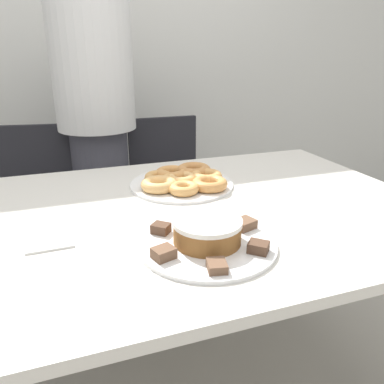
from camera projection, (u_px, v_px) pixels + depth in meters
The scene contains 23 objects.
wall_back at pixel (105, 40), 2.43m from camera, with size 8.00×0.05×2.60m.
table at pixel (183, 231), 1.21m from camera, with size 1.60×1.06×0.76m.
person_standing at pixel (97, 118), 1.92m from camera, with size 0.39×0.39×1.73m.
office_chair_left at pixel (36, 220), 1.92m from camera, with size 0.51×0.51×0.88m.
office_chair_right at pixel (171, 203), 2.14m from camera, with size 0.44×0.44×0.88m.
plate_cake at pixel (207, 244), 0.95m from camera, with size 0.35×0.35×0.01m.
plate_donuts at pixel (182, 184), 1.38m from camera, with size 0.38×0.38×0.01m.
frosted_cake at pixel (207, 231), 0.94m from camera, with size 0.18×0.18×0.06m.
lamington_0 at pixel (161, 228), 1.00m from camera, with size 0.06×0.06×0.03m.
lamington_1 at pixel (164, 253), 0.87m from camera, with size 0.06×0.06×0.03m.
lamington_2 at pixel (217, 266), 0.83m from camera, with size 0.05×0.06×0.02m.
lamington_3 at pixel (258, 247), 0.90m from camera, with size 0.06×0.06×0.03m.
lamington_4 at pixel (244, 224), 1.02m from camera, with size 0.07×0.06×0.02m.
lamington_5 at pixel (200, 216), 1.07m from camera, with size 0.05×0.06×0.03m.
donut_0 at pixel (182, 179), 1.37m from camera, with size 0.11×0.11×0.03m.
donut_1 at pixel (159, 177), 1.38m from camera, with size 0.11×0.11×0.03m.
donut_2 at pixel (159, 185), 1.31m from camera, with size 0.13×0.13×0.04m.
donut_3 at pixel (184, 189), 1.27m from camera, with size 0.10×0.10×0.03m.
donut_4 at pixel (210, 184), 1.31m from camera, with size 0.13×0.13×0.04m.
donut_5 at pixel (206, 176), 1.39m from camera, with size 0.12×0.12×0.04m.
donut_6 at pixel (194, 170), 1.46m from camera, with size 0.13×0.13×0.04m.
donut_7 at pixel (172, 173), 1.43m from camera, with size 0.13×0.13×0.04m.
napkin at pixel (50, 242), 0.97m from camera, with size 0.12×0.10×0.01m.
Camera 1 is at (-0.33, -1.04, 1.23)m, focal length 35.00 mm.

